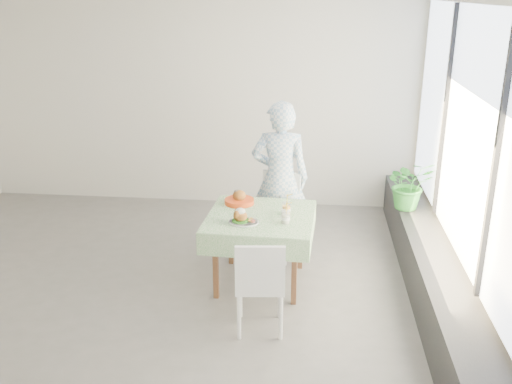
# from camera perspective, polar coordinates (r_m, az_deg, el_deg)

# --- Properties ---
(floor) EXTENTS (6.00, 6.00, 0.00)m
(floor) POSITION_cam_1_polar(r_m,az_deg,el_deg) (6.04, -10.46, -9.01)
(floor) COLOR #5C5957
(floor) RESTS_ON ground
(wall_back) EXTENTS (6.00, 0.02, 2.80)m
(wall_back) POSITION_cam_1_polar(r_m,az_deg,el_deg) (7.88, -6.04, 8.80)
(wall_back) COLOR silver
(wall_back) RESTS_ON ground
(wall_front) EXTENTS (6.00, 0.02, 2.80)m
(wall_front) POSITION_cam_1_polar(r_m,az_deg,el_deg) (3.37, -23.79, -7.79)
(wall_front) COLOR silver
(wall_front) RESTS_ON ground
(wall_right) EXTENTS (0.02, 5.00, 2.80)m
(wall_right) POSITION_cam_1_polar(r_m,az_deg,el_deg) (5.45, 20.44, 2.82)
(wall_right) COLOR silver
(wall_right) RESTS_ON ground
(window_pane) EXTENTS (0.01, 4.80, 2.18)m
(window_pane) POSITION_cam_1_polar(r_m,az_deg,el_deg) (5.38, 20.45, 5.39)
(window_pane) COLOR #D1E0F9
(window_pane) RESTS_ON ground
(window_ledge) EXTENTS (0.40, 4.80, 0.50)m
(window_ledge) POSITION_cam_1_polar(r_m,az_deg,el_deg) (5.82, 17.19, -7.99)
(window_ledge) COLOR black
(window_ledge) RESTS_ON ground
(cafe_table) EXTENTS (1.09, 1.09, 0.74)m
(cafe_table) POSITION_cam_1_polar(r_m,az_deg,el_deg) (5.77, 0.44, -4.94)
(cafe_table) COLOR brown
(cafe_table) RESTS_ON ground
(chair_far) EXTENTS (0.55, 0.55, 0.94)m
(chair_far) POSITION_cam_1_polar(r_m,az_deg,el_deg) (6.44, 1.95, -3.93)
(chair_far) COLOR white
(chair_far) RESTS_ON ground
(chair_near) EXTENTS (0.46, 0.46, 0.88)m
(chair_near) POSITION_cam_1_polar(r_m,az_deg,el_deg) (5.09, 0.39, -10.90)
(chair_near) COLOR white
(chair_near) RESTS_ON ground
(diner) EXTENTS (0.64, 0.42, 1.75)m
(diner) POSITION_cam_1_polar(r_m,az_deg,el_deg) (6.35, 2.41, 1.37)
(diner) COLOR #7FA8CB
(diner) RESTS_ON ground
(main_dish) EXTENTS (0.29, 0.29, 0.15)m
(main_dish) POSITION_cam_1_polar(r_m,az_deg,el_deg) (5.47, -1.41, -2.62)
(main_dish) COLOR white
(main_dish) RESTS_ON cafe_table
(juice_cup_orange) EXTENTS (0.09, 0.09, 0.25)m
(juice_cup_orange) POSITION_cam_1_polar(r_m,az_deg,el_deg) (5.67, 3.06, -1.71)
(juice_cup_orange) COLOR white
(juice_cup_orange) RESTS_ON cafe_table
(juice_cup_lemonade) EXTENTS (0.09, 0.09, 0.25)m
(juice_cup_lemonade) POSITION_cam_1_polar(r_m,az_deg,el_deg) (5.46, 2.98, -2.57)
(juice_cup_lemonade) COLOR white
(juice_cup_lemonade) RESTS_ON cafe_table
(second_dish) EXTENTS (0.31, 0.31, 0.15)m
(second_dish) POSITION_cam_1_polar(r_m,az_deg,el_deg) (5.96, -1.68, -0.77)
(second_dish) COLOR #C93F14
(second_dish) RESTS_ON cafe_table
(potted_plant) EXTENTS (0.60, 0.55, 0.57)m
(potted_plant) POSITION_cam_1_polar(r_m,az_deg,el_deg) (6.65, 15.06, 0.75)
(potted_plant) COLOR #2C8530
(potted_plant) RESTS_ON window_ledge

